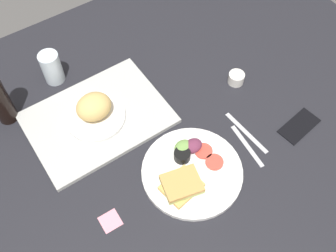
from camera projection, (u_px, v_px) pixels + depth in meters
ground_plane at (168, 145)px, 129.45cm from camera, size 190.00×150.00×3.00cm
serving_tray at (98, 118)px, 132.33cm from camera, size 45.28×33.39×1.60cm
bread_plate_near at (94, 110)px, 128.66cm from camera, size 19.75×19.75×9.35cm
plate_with_salad at (190, 170)px, 120.86cm from camera, size 30.96×30.96×5.40cm
drinking_glass at (52, 68)px, 137.71cm from camera, size 6.95×6.95×11.99cm
espresso_cup at (236, 78)px, 140.29cm from camera, size 5.60×5.60×4.00cm
fork at (247, 146)px, 127.18cm from camera, size 3.05×17.06×0.50cm
knife at (246, 133)px, 129.91cm from camera, size 2.62×19.05×0.50cm
cell_phone at (299, 126)px, 131.19cm from camera, size 15.29×9.20×0.80cm
sticky_note at (110, 221)px, 113.73cm from camera, size 5.73×5.73×0.12cm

